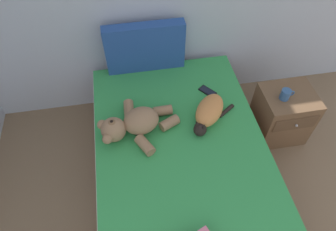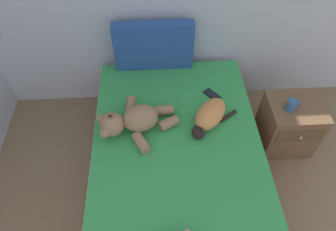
{
  "view_description": "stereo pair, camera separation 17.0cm",
  "coord_description": "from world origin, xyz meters",
  "px_view_note": "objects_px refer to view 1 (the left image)",
  "views": [
    {
      "loc": [
        1.31,
        1.56,
        2.4
      ],
      "look_at": [
        1.56,
        3.0,
        0.6
      ],
      "focal_mm": 32.32,
      "sensor_mm": 36.0,
      "label": 1
    },
    {
      "loc": [
        1.47,
        1.54,
        2.4
      ],
      "look_at": [
        1.56,
        3.0,
        0.6
      ],
      "focal_mm": 32.32,
      "sensor_mm": 36.0,
      "label": 2
    }
  ],
  "objects_px": {
    "patterned_cushion": "(145,48)",
    "mug": "(286,94)",
    "cat": "(209,112)",
    "bed": "(182,171)",
    "teddy_bear": "(133,124)",
    "nightstand": "(282,115)",
    "cell_phone": "(208,91)"
  },
  "relations": [
    {
      "from": "cat",
      "to": "nightstand",
      "type": "distance_m",
      "value": 0.84
    },
    {
      "from": "patterned_cushion",
      "to": "mug",
      "type": "xyz_separation_m",
      "value": [
        1.09,
        -0.58,
        -0.18
      ]
    },
    {
      "from": "patterned_cushion",
      "to": "cat",
      "type": "bearing_deg",
      "value": -59.3
    },
    {
      "from": "bed",
      "to": "nightstand",
      "type": "xyz_separation_m",
      "value": [
        1.02,
        0.4,
        -0.0
      ]
    },
    {
      "from": "patterned_cushion",
      "to": "cat",
      "type": "height_order",
      "value": "patterned_cushion"
    },
    {
      "from": "patterned_cushion",
      "to": "nightstand",
      "type": "relative_size",
      "value": 1.32
    },
    {
      "from": "bed",
      "to": "patterned_cushion",
      "type": "relative_size",
      "value": 3.01
    },
    {
      "from": "teddy_bear",
      "to": "nightstand",
      "type": "height_order",
      "value": "teddy_bear"
    },
    {
      "from": "cat",
      "to": "teddy_bear",
      "type": "relative_size",
      "value": 0.65
    },
    {
      "from": "cat",
      "to": "nightstand",
      "type": "relative_size",
      "value": 0.77
    },
    {
      "from": "patterned_cushion",
      "to": "cat",
      "type": "distance_m",
      "value": 0.8
    },
    {
      "from": "bed",
      "to": "nightstand",
      "type": "height_order",
      "value": "bed"
    },
    {
      "from": "teddy_bear",
      "to": "cat",
      "type": "bearing_deg",
      "value": 2.25
    },
    {
      "from": "bed",
      "to": "nightstand",
      "type": "relative_size",
      "value": 3.96
    },
    {
      "from": "bed",
      "to": "nightstand",
      "type": "distance_m",
      "value": 1.1
    },
    {
      "from": "bed",
      "to": "teddy_bear",
      "type": "distance_m",
      "value": 0.55
    },
    {
      "from": "teddy_bear",
      "to": "cell_phone",
      "type": "relative_size",
      "value": 3.86
    },
    {
      "from": "bed",
      "to": "cell_phone",
      "type": "bearing_deg",
      "value": 59.56
    },
    {
      "from": "mug",
      "to": "cat",
      "type": "bearing_deg",
      "value": -171.71
    },
    {
      "from": "bed",
      "to": "nightstand",
      "type": "bearing_deg",
      "value": 21.62
    },
    {
      "from": "cat",
      "to": "mug",
      "type": "xyz_separation_m",
      "value": [
        0.69,
        0.1,
        -0.03
      ]
    },
    {
      "from": "patterned_cushion",
      "to": "cat",
      "type": "xyz_separation_m",
      "value": [
        0.4,
        -0.68,
        -0.15
      ]
    },
    {
      "from": "bed",
      "to": "mug",
      "type": "bearing_deg",
      "value": 22.01
    },
    {
      "from": "cell_phone",
      "to": "nightstand",
      "type": "height_order",
      "value": "cell_phone"
    },
    {
      "from": "cat",
      "to": "teddy_bear",
      "type": "distance_m",
      "value": 0.59
    },
    {
      "from": "patterned_cushion",
      "to": "cat",
      "type": "relative_size",
      "value": 1.7
    },
    {
      "from": "nightstand",
      "to": "mug",
      "type": "distance_m",
      "value": 0.32
    },
    {
      "from": "teddy_bear",
      "to": "mug",
      "type": "relative_size",
      "value": 5.17
    },
    {
      "from": "patterned_cushion",
      "to": "nightstand",
      "type": "height_order",
      "value": "patterned_cushion"
    },
    {
      "from": "cell_phone",
      "to": "nightstand",
      "type": "bearing_deg",
      "value": -12.72
    },
    {
      "from": "patterned_cushion",
      "to": "nightstand",
      "type": "xyz_separation_m",
      "value": [
        1.16,
        -0.55,
        -0.49
      ]
    },
    {
      "from": "cell_phone",
      "to": "mug",
      "type": "xyz_separation_m",
      "value": [
        0.62,
        -0.18,
        0.03
      ]
    }
  ]
}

